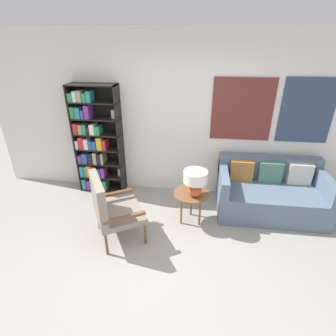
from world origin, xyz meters
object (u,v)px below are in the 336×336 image
Objects in this scene: couch at (269,193)px; table_lamp at (195,180)px; bookshelf at (94,144)px; armchair at (109,206)px; side_table at (191,196)px.

table_lamp is (-1.18, -0.54, 0.44)m from couch.
bookshelf is 1.96× the size of armchair.
couch is (2.96, -0.30, -0.57)m from bookshelf.
couch is 1.37m from table_lamp.
table_lamp is at bearing -58.00° from side_table.
table_lamp is at bearing -155.29° from couch.
couch is 4.07× the size of table_lamp.
couch reaches higher than side_table.
couch is at bearing 20.89° from side_table.
bookshelf is 3.58× the size of side_table.
bookshelf is 1.97m from table_lamp.
table_lamp reaches higher than side_table.
armchair is 2.51m from couch.
bookshelf is 1.94m from side_table.
armchair reaches higher than couch.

